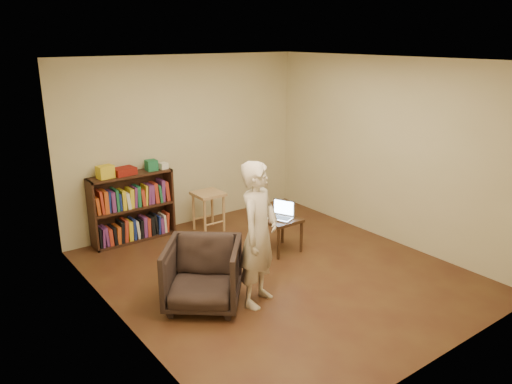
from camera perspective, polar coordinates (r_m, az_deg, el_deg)
floor at (r=6.38m, az=2.45°, el=-9.18°), size 4.50×4.50×0.00m
ceiling at (r=5.71m, az=2.80°, el=14.84°), size 4.50×4.50×0.00m
wall_back at (r=7.74m, az=-8.01°, el=5.66°), size 4.00×0.00×4.00m
wall_left at (r=4.95m, az=-15.65°, el=-1.57°), size 0.00×4.50×4.50m
wall_right at (r=7.31m, az=14.90°, el=4.55°), size 0.00×4.50×4.50m
bookshelf at (r=7.42m, az=-13.96°, el=-2.12°), size 1.20×0.30×1.00m
box_yellow at (r=7.09m, az=-16.84°, el=2.22°), size 0.23×0.18×0.17m
red_cloth at (r=7.20m, az=-14.85°, el=2.31°), size 0.32×0.25×0.10m
box_green at (r=7.34m, az=-11.87°, el=3.02°), size 0.16×0.16×0.15m
box_white at (r=7.40m, az=-10.56°, el=2.97°), size 0.12×0.12×0.09m
stool at (r=7.55m, az=-5.48°, el=-0.90°), size 0.42×0.42×0.61m
armchair at (r=5.54m, az=-6.09°, el=-9.35°), size 1.12×1.13×0.74m
side_table at (r=6.85m, az=2.84°, el=-3.65°), size 0.47×0.47×0.48m
laptop at (r=6.81m, az=2.95°, el=-2.50°), size 0.35×0.39×0.24m
person at (r=5.39m, az=0.30°, el=-4.88°), size 0.70×0.62×1.62m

